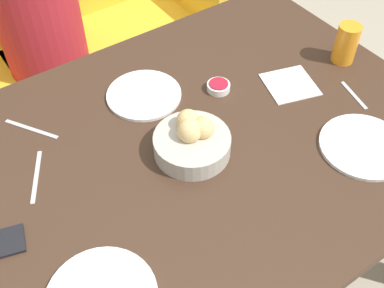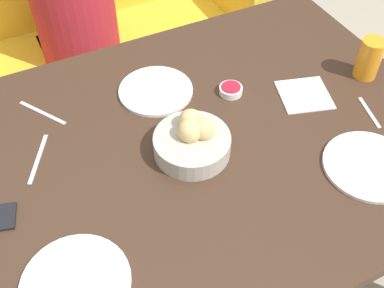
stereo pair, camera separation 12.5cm
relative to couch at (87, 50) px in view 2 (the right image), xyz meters
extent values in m
plane|color=#A89E89|center=(-0.03, -1.15, -0.31)|extent=(10.00, 10.00, 0.00)
cube|color=#3D281C|center=(-0.03, -1.15, 0.44)|extent=(1.48, 1.03, 0.03)
cube|color=#3D281C|center=(0.66, -0.69, 0.06)|extent=(0.06, 0.06, 0.73)
cube|color=gold|center=(0.00, -0.05, -0.10)|extent=(1.61, 0.70, 0.41)
cube|color=gold|center=(0.74, -0.05, 0.00)|extent=(0.14, 0.70, 0.61)
cube|color=#23232D|center=(-0.05, -0.15, -0.10)|extent=(0.32, 0.44, 0.41)
cylinder|color=#A31E28|center=(-0.05, -0.15, 0.36)|extent=(0.34, 0.34, 0.51)
cylinder|color=#B2ADA3|center=(-0.01, -1.17, 0.48)|extent=(0.20, 0.20, 0.05)
sphere|color=#DBB775|center=(-0.02, -1.17, 0.53)|extent=(0.07, 0.07, 0.07)
sphere|color=#DBB775|center=(0.02, -1.18, 0.53)|extent=(0.06, 0.06, 0.06)
sphere|color=#DBB775|center=(0.00, -1.13, 0.53)|extent=(0.06, 0.06, 0.06)
cylinder|color=white|center=(-0.40, -1.40, 0.46)|extent=(0.24, 0.24, 0.01)
cylinder|color=white|center=(0.37, -1.42, 0.46)|extent=(0.24, 0.24, 0.01)
cylinder|color=white|center=(-0.01, -0.91, 0.46)|extent=(0.22, 0.22, 0.01)
cylinder|color=orange|center=(0.60, -1.12, 0.52)|extent=(0.07, 0.07, 0.13)
cylinder|color=white|center=(0.19, -1.02, 0.47)|extent=(0.07, 0.07, 0.02)
cylinder|color=#A3192D|center=(0.19, -1.02, 0.48)|extent=(0.06, 0.06, 0.00)
cube|color=#B7B7BC|center=(-0.39, -1.02, 0.46)|extent=(0.09, 0.15, 0.00)
cube|color=#B7B7BC|center=(-0.33, -0.85, 0.46)|extent=(0.10, 0.15, 0.00)
cube|color=#B7B7BC|center=(0.51, -1.26, 0.46)|extent=(0.04, 0.13, 0.00)
cube|color=white|center=(0.38, -1.12, 0.46)|extent=(0.18, 0.18, 0.00)
camera|label=1|loc=(-0.49, -1.87, 1.41)|focal=45.00mm
camera|label=2|loc=(-0.39, -1.93, 1.41)|focal=45.00mm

